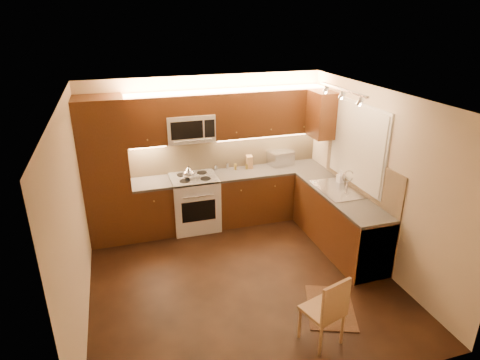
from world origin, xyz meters
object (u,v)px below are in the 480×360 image
object	(u,v)px
sink	(337,185)
dining_chair	(322,309)
stove	(195,202)
microwave	(190,127)
toaster_oven	(280,158)
knife_block	(249,162)
soap_bottle	(341,177)
kettle	(189,172)

from	to	relation	value
sink	dining_chair	distance (m)	2.31
dining_chair	stove	bearing A→B (deg)	88.17
microwave	toaster_oven	distance (m)	1.76
stove	sink	xyz separation A→B (m)	(2.00, -1.12, 0.52)
knife_block	dining_chair	world-z (taller)	knife_block
stove	microwave	xyz separation A→B (m)	(0.00, 0.14, 1.26)
toaster_oven	soap_bottle	bearing A→B (deg)	-72.22
microwave	dining_chair	distance (m)	3.50
kettle	toaster_oven	size ratio (longest dim) A/B	0.54
microwave	soap_bottle	world-z (taller)	microwave
kettle	toaster_oven	bearing A→B (deg)	14.97
stove	kettle	xyz separation A→B (m)	(-0.09, -0.06, 0.57)
kettle	microwave	bearing A→B (deg)	72.18
kettle	toaster_oven	xyz separation A→B (m)	(1.70, 0.25, -0.01)
toaster_oven	stove	bearing A→B (deg)	176.49
kettle	stove	bearing A→B (deg)	41.09
knife_block	sink	bearing A→B (deg)	-45.56
microwave	sink	world-z (taller)	microwave
microwave	toaster_oven	world-z (taller)	microwave
kettle	soap_bottle	world-z (taller)	kettle
kettle	knife_block	xyz separation A→B (m)	(1.12, 0.26, -0.02)
sink	kettle	xyz separation A→B (m)	(-2.09, 1.06, 0.06)
stove	dining_chair	bearing A→B (deg)	-75.12
toaster_oven	knife_block	world-z (taller)	toaster_oven
stove	kettle	size ratio (longest dim) A/B	4.13
toaster_oven	soap_bottle	xyz separation A→B (m)	(0.58, -1.09, -0.02)
toaster_oven	soap_bottle	distance (m)	1.23
sink	soap_bottle	size ratio (longest dim) A/B	4.05
microwave	toaster_oven	xyz separation A→B (m)	(1.61, 0.06, -0.70)
microwave	soap_bottle	xyz separation A→B (m)	(2.19, -1.03, -0.71)
toaster_oven	dining_chair	world-z (taller)	toaster_oven
stove	dining_chair	world-z (taller)	stove
sink	knife_block	world-z (taller)	knife_block
stove	soap_bottle	xyz separation A→B (m)	(2.19, -0.90, 0.55)
stove	kettle	distance (m)	0.58
stove	kettle	world-z (taller)	kettle
stove	sink	bearing A→B (deg)	-29.36
stove	microwave	bearing A→B (deg)	90.00
sink	microwave	bearing A→B (deg)	147.79
microwave	knife_block	distance (m)	1.25
microwave	knife_block	world-z (taller)	microwave
microwave	sink	distance (m)	2.48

